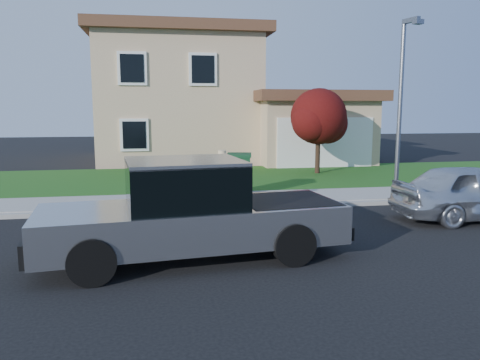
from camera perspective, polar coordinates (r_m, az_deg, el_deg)
name	(u,v)px	position (r m, az deg, el deg)	size (l,w,h in m)	color
ground	(213,240)	(10.12, -3.32, -7.33)	(80.00, 80.00, 0.00)	black
curb	(237,208)	(13.03, -0.40, -3.41)	(40.00, 0.20, 0.12)	gray
sidewalk	(231,200)	(14.09, -1.14, -2.43)	(40.00, 2.00, 0.15)	gray
lawn	(214,179)	(18.50, -3.25, 0.14)	(40.00, 7.00, 0.10)	#1F4F16
house	(202,102)	(26.17, -4.63, 9.47)	(14.00, 11.30, 6.85)	tan
pickup_truck	(191,213)	(8.74, -5.94, -4.02)	(5.88, 2.55, 1.88)	black
woman	(222,185)	(12.19, -2.19, -0.63)	(0.59, 0.42, 1.73)	tan
sedan	(477,192)	(13.22, 26.94, -1.31)	(1.69, 4.19, 1.43)	silver
ornamental_tree	(319,119)	(19.91, 9.64, 7.32)	(2.58, 2.33, 3.54)	black
trash_bin	(239,173)	(14.84, -0.09, 0.89)	(0.92, 1.01, 1.24)	#103A1D
street_lamp	(402,102)	(14.10, 19.10, 8.98)	(0.34, 0.68, 5.23)	slate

